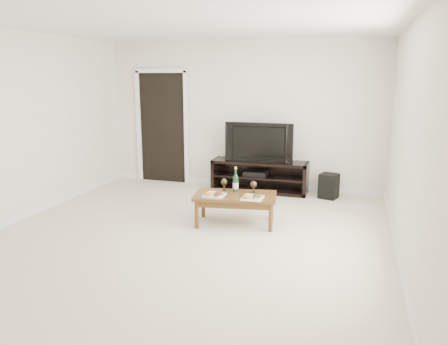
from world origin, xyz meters
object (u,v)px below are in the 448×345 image
television (260,142)px  subwoofer (329,186)px  coffee_table (235,209)px  media_console (260,176)px

television → subwoofer: television is taller
television → coffee_table: (0.06, -1.79, -0.68)m
media_console → television: (0.00, 0.00, 0.61)m
subwoofer → coffee_table: (-1.14, -1.71, 0.00)m
television → coffee_table: size_ratio=1.07×
media_console → television: bearing=0.0°
media_console → subwoofer: (1.19, -0.08, -0.07)m
television → subwoofer: 1.38m
media_console → subwoofer: bearing=-4.0°
subwoofer → media_console: bearing=-166.0°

